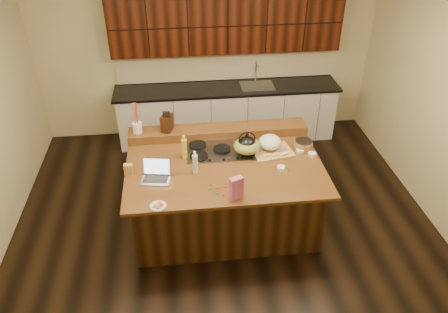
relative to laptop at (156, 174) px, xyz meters
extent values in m
cube|color=black|center=(0.82, 0.19, -0.99)|extent=(5.50, 5.00, 0.01)
cube|color=silver|center=(0.82, 0.19, 1.72)|extent=(5.50, 5.00, 0.01)
cube|color=#C9BF8D|center=(0.82, 2.69, 0.37)|extent=(5.50, 0.01, 2.70)
cube|color=#C9BF8D|center=(3.58, 0.19, 0.37)|extent=(0.01, 5.00, 2.70)
cube|color=black|center=(0.82, 0.19, -0.54)|extent=(2.22, 1.42, 0.88)
cube|color=black|center=(0.82, 0.19, -0.08)|extent=(2.40, 1.60, 0.04)
cube|color=black|center=(0.82, 0.89, 0.00)|extent=(2.40, 0.30, 0.12)
cube|color=gray|center=(0.82, 0.49, -0.06)|extent=(0.92, 0.52, 0.02)
cylinder|color=black|center=(0.52, 0.62, -0.03)|extent=(0.22, 0.22, 0.03)
cylinder|color=black|center=(1.12, 0.62, -0.03)|extent=(0.22, 0.22, 0.03)
cylinder|color=black|center=(0.52, 0.36, -0.03)|extent=(0.22, 0.22, 0.03)
cylinder|color=black|center=(1.12, 0.36, -0.03)|extent=(0.22, 0.22, 0.03)
cylinder|color=black|center=(0.82, 0.49, -0.03)|extent=(0.22, 0.22, 0.03)
cube|color=silver|center=(1.12, 2.36, -0.53)|extent=(3.60, 0.62, 0.90)
cube|color=black|center=(1.12, 2.36, -0.06)|extent=(3.70, 0.66, 0.04)
cube|color=gray|center=(1.62, 2.36, -0.05)|extent=(0.55, 0.42, 0.01)
cylinder|color=gray|center=(1.62, 2.54, 0.14)|extent=(0.02, 0.02, 0.36)
cube|color=black|center=(1.12, 2.51, 0.97)|extent=(3.60, 0.34, 0.90)
cube|color=#C9BF8D|center=(1.12, 2.67, 0.22)|extent=(3.60, 0.03, 0.50)
ellipsoid|color=black|center=(1.12, 0.36, 0.09)|extent=(0.30, 0.30, 0.22)
ellipsoid|color=olive|center=(1.12, 0.36, 0.07)|extent=(0.36, 0.36, 0.18)
cube|color=#B7B7BC|center=(-0.01, -0.05, -0.05)|extent=(0.36, 0.28, 0.02)
cube|color=black|center=(-0.01, -0.05, -0.04)|extent=(0.30, 0.18, 0.00)
cube|color=#B7B7BC|center=(0.01, 0.06, 0.06)|extent=(0.34, 0.12, 0.21)
cube|color=silver|center=(0.01, 0.06, 0.06)|extent=(0.30, 0.10, 0.18)
cylinder|color=gold|center=(0.35, 0.38, 0.07)|extent=(0.08, 0.08, 0.27)
cylinder|color=silver|center=(0.46, 0.05, 0.06)|extent=(0.08, 0.08, 0.25)
cube|color=tan|center=(1.46, 0.38, -0.05)|extent=(0.55, 0.44, 0.02)
ellipsoid|color=white|center=(1.44, 0.45, 0.05)|extent=(0.29, 0.29, 0.18)
cube|color=#EDD872|center=(1.37, 0.26, -0.02)|extent=(0.11, 0.03, 0.03)
cube|color=#EDD872|center=(1.48, 0.26, -0.02)|extent=(0.11, 0.03, 0.03)
cube|color=#EDD872|center=(1.58, 0.26, -0.02)|extent=(0.11, 0.03, 0.03)
cylinder|color=gray|center=(1.57, 0.36, -0.03)|extent=(0.19, 0.08, 0.01)
cylinder|color=white|center=(1.94, 0.24, -0.04)|extent=(0.10, 0.10, 0.04)
cylinder|color=white|center=(1.49, 0.00, -0.04)|extent=(0.13, 0.13, 0.04)
cylinder|color=white|center=(1.81, 0.34, -0.04)|extent=(0.12, 0.12, 0.04)
cylinder|color=#996B3F|center=(1.88, 0.43, -0.02)|extent=(0.32, 0.32, 0.09)
cone|color=silver|center=(1.54, -0.03, -0.03)|extent=(0.08, 0.08, 0.07)
cube|color=#BA577D|center=(0.87, -0.48, 0.07)|extent=(0.17, 0.13, 0.27)
cylinder|color=white|center=(0.02, -0.52, -0.06)|extent=(0.21, 0.21, 0.01)
cube|color=#C29044|center=(-0.33, 0.11, 0.01)|extent=(0.10, 0.07, 0.14)
cylinder|color=white|center=(-0.25, 0.89, 0.13)|extent=(0.16, 0.16, 0.14)
cube|color=black|center=(0.14, 0.89, 0.17)|extent=(0.18, 0.21, 0.23)
ellipsoid|color=red|center=(0.92, -0.36, -0.05)|extent=(0.02, 0.02, 0.02)
ellipsoid|color=#198C26|center=(0.86, -0.41, -0.05)|extent=(0.02, 0.02, 0.02)
ellipsoid|color=red|center=(0.93, -0.31, -0.05)|extent=(0.02, 0.02, 0.02)
ellipsoid|color=#198C26|center=(0.68, -0.39, -0.05)|extent=(0.02, 0.02, 0.02)
ellipsoid|color=red|center=(0.69, -0.29, -0.05)|extent=(0.02, 0.02, 0.02)
ellipsoid|color=#198C26|center=(0.87, -0.32, -0.05)|extent=(0.02, 0.02, 0.02)
ellipsoid|color=red|center=(0.74, -0.43, -0.05)|extent=(0.02, 0.02, 0.02)
ellipsoid|color=#198C26|center=(0.60, -0.30, -0.05)|extent=(0.02, 0.02, 0.02)
ellipsoid|color=red|center=(0.94, -0.32, -0.05)|extent=(0.02, 0.02, 0.02)
ellipsoid|color=#198C26|center=(0.65, -0.29, -0.05)|extent=(0.02, 0.02, 0.02)
ellipsoid|color=red|center=(0.62, -0.22, -0.05)|extent=(0.02, 0.02, 0.02)
ellipsoid|color=#198C26|center=(0.98, -0.23, -0.05)|extent=(0.02, 0.02, 0.02)
ellipsoid|color=red|center=(0.78, -0.28, -0.05)|extent=(0.02, 0.02, 0.02)
ellipsoid|color=#198C26|center=(0.61, -0.29, -0.05)|extent=(0.02, 0.02, 0.02)
camera|label=1|loc=(0.31, -4.18, 2.98)|focal=35.00mm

